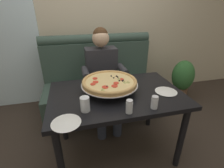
# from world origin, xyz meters

# --- Properties ---
(ground_plane) EXTENTS (16.00, 16.00, 0.00)m
(ground_plane) POSITION_xyz_m (0.00, 0.00, 0.00)
(ground_plane) COLOR #382D26
(back_wall_with_window) EXTENTS (6.00, 0.12, 2.80)m
(back_wall_with_window) POSITION_xyz_m (0.00, 1.44, 1.40)
(back_wall_with_window) COLOR beige
(back_wall_with_window) RESTS_ON ground_plane
(booth_bench) EXTENTS (1.63, 0.78, 1.13)m
(booth_bench) POSITION_xyz_m (0.00, 0.87, 0.40)
(booth_bench) COLOR #384C42
(booth_bench) RESTS_ON ground_plane
(dining_table) EXTENTS (1.26, 0.81, 0.75)m
(dining_table) POSITION_xyz_m (0.00, 0.00, 0.66)
(dining_table) COLOR black
(dining_table) RESTS_ON ground_plane
(diner_main) EXTENTS (0.54, 0.64, 1.27)m
(diner_main) POSITION_xyz_m (-0.01, 0.61, 0.71)
(diner_main) COLOR #2D3342
(diner_main) RESTS_ON ground_plane
(pizza) EXTENTS (0.54, 0.54, 0.13)m
(pizza) POSITION_xyz_m (-0.06, 0.05, 0.85)
(pizza) COLOR silver
(pizza) RESTS_ON dining_table
(shaker_pepper_flakes) EXTENTS (0.05, 0.05, 0.11)m
(shaker_pepper_flakes) POSITION_xyz_m (0.01, -0.33, 0.80)
(shaker_pepper_flakes) COLOR white
(shaker_pepper_flakes) RESTS_ON dining_table
(shaker_parmesan) EXTENTS (0.06, 0.06, 0.11)m
(shaker_parmesan) POSITION_xyz_m (0.23, -0.32, 0.80)
(shaker_parmesan) COLOR white
(shaker_parmesan) RESTS_ON dining_table
(plate_near_left) EXTENTS (0.21, 0.21, 0.02)m
(plate_near_left) POSITION_xyz_m (0.47, -0.10, 0.76)
(plate_near_left) COLOR white
(plate_near_left) RESTS_ON dining_table
(plate_near_right) EXTENTS (0.21, 0.21, 0.02)m
(plate_near_right) POSITION_xyz_m (-0.47, -0.35, 0.76)
(plate_near_right) COLOR white
(plate_near_right) RESTS_ON dining_table
(drinking_glass) EXTENTS (0.08, 0.08, 0.12)m
(drinking_glass) POSITION_xyz_m (-0.32, -0.23, 0.80)
(drinking_glass) COLOR silver
(drinking_glass) RESTS_ON dining_table
(patio_chair) EXTENTS (0.42, 0.43, 0.86)m
(patio_chair) POSITION_xyz_m (-1.28, 2.27, 0.52)
(patio_chair) COLOR black
(patio_chair) RESTS_ON ground_plane
(potted_plant) EXTENTS (0.36, 0.36, 0.70)m
(potted_plant) POSITION_xyz_m (1.41, 0.86, 0.39)
(potted_plant) COLOR brown
(potted_plant) RESTS_ON ground_plane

